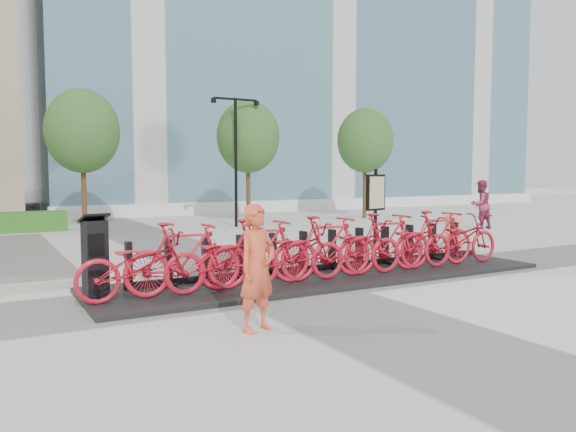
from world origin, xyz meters
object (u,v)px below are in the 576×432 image
worker_red (257,268)px  construction_barrel (453,232)px  pedestrian (481,205)px  map_sign (376,196)px  kiosk (95,257)px  bike_0 (142,265)px

worker_red → construction_barrel: 9.64m
worker_red → pedestrian: size_ratio=0.94×
pedestrian → map_sign: bearing=21.3°
worker_red → construction_barrel: worker_red is taller
kiosk → pedestrian: bearing=10.1°
pedestrian → kiosk: bearing=22.3°
map_sign → bike_0: bearing=-167.4°
kiosk → construction_barrel: size_ratio=1.51×
kiosk → map_sign: size_ratio=0.63×
kiosk → worker_red: 3.24m
kiosk → construction_barrel: kiosk is taller
bike_0 → worker_red: 2.51m
bike_0 → worker_red: (0.96, -2.31, 0.22)m
pedestrian → map_sign: 7.16m
construction_barrel → map_sign: 2.41m
bike_0 → map_sign: (7.57, 3.55, 0.84)m
kiosk → construction_barrel: 10.21m
worker_red → construction_barrel: (8.44, 4.66, -0.40)m
kiosk → bike_0: bearing=-48.0°
bike_0 → construction_barrel: bike_0 is taller
worker_red → pedestrian: pedestrian is taller
kiosk → map_sign: map_sign is taller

